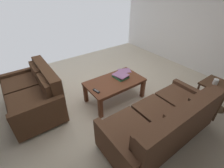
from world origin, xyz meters
TOP-DOWN VIEW (x-y plane):
  - ground_plane at (0.00, 0.00)m, footprint 5.47×4.91m
  - wall_left at (-2.74, 0.00)m, footprint 0.12×4.91m
  - sofa_main at (-0.10, 1.31)m, footprint 1.83×0.85m
  - loveseat_near at (1.29, -0.55)m, footprint 0.86×1.41m
  - coffee_table at (-0.11, 0.07)m, footprint 1.15×0.66m
  - end_table at (-1.39, 1.42)m, footprint 0.48×0.48m
  - coffee_mug at (-1.34, 1.38)m, footprint 0.10×0.08m
  - book_stack at (-0.29, 0.03)m, footprint 0.30×0.33m
  - tv_remote at (0.37, 0.16)m, footprint 0.07×0.16m
  - loose_magazine at (-0.53, -0.13)m, footprint 0.33×0.30m

SIDE VIEW (x-z plane):
  - ground_plane at x=0.00m, z-range -0.01..0.00m
  - sofa_main at x=-0.10m, z-range -0.06..0.76m
  - loveseat_near at x=1.29m, z-range -0.06..0.78m
  - coffee_table at x=-0.11m, z-range 0.16..0.61m
  - loose_magazine at x=-0.53m, z-range 0.45..0.46m
  - tv_remote at x=0.37m, z-range 0.45..0.47m
  - book_stack at x=-0.29m, z-range 0.45..0.52m
  - end_table at x=-1.39m, z-range 0.20..0.80m
  - coffee_mug at x=-1.34m, z-range 0.60..0.70m
  - wall_left at x=-2.74m, z-range 0.00..2.63m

